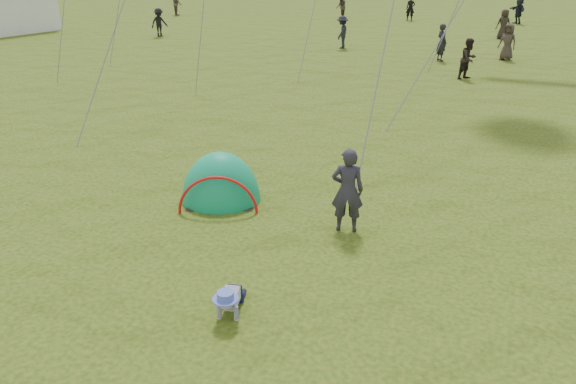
% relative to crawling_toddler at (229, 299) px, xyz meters
% --- Properties ---
extents(ground, '(140.00, 140.00, 0.00)m').
position_rel_crawling_toddler_xyz_m(ground, '(-0.73, 0.55, -0.27)').
color(ground, '#1E3C0B').
extents(crawling_toddler, '(0.64, 0.80, 0.55)m').
position_rel_crawling_toddler_xyz_m(crawling_toddler, '(0.00, 0.00, 0.00)').
color(crawling_toddler, black).
rests_on(crawling_toddler, ground).
extents(popup_tent, '(2.11, 1.94, 2.23)m').
position_rel_crawling_toddler_xyz_m(popup_tent, '(-2.00, 3.64, -0.27)').
color(popup_tent, '#13846C').
rests_on(popup_tent, ground).
extents(standing_adult, '(0.71, 0.56, 1.71)m').
position_rel_crawling_toddler_xyz_m(standing_adult, '(0.92, 3.28, 0.58)').
color(standing_adult, '#26242F').
rests_on(standing_adult, ground).
extents(crowd_person_0, '(0.67, 0.50, 1.66)m').
position_rel_crawling_toddler_xyz_m(crowd_person_0, '(-3.29, 35.42, 0.56)').
color(crowd_person_0, black).
rests_on(crowd_person_0, ground).
extents(crowd_person_1, '(0.96, 1.04, 1.73)m').
position_rel_crawling_toddler_xyz_m(crowd_person_1, '(-8.04, 34.31, 0.59)').
color(crowd_person_1, '#392E27').
rests_on(crowd_person_1, ground).
extents(crowd_person_5, '(1.26, 1.65, 1.74)m').
position_rel_crawling_toddler_xyz_m(crowd_person_5, '(3.84, 36.36, 0.59)').
color(crowd_person_5, black).
rests_on(crowd_person_5, ground).
extents(crowd_person_6, '(0.71, 0.74, 1.70)m').
position_rel_crawling_toddler_xyz_m(crowd_person_6, '(0.54, 21.31, 0.58)').
color(crowd_person_6, black).
rests_on(crowd_person_6, ground).
extents(crowd_person_7, '(0.96, 1.01, 1.64)m').
position_rel_crawling_toddler_xyz_m(crowd_person_7, '(2.03, 17.82, 0.55)').
color(crowd_person_7, black).
rests_on(crowd_person_7, ground).
extents(crowd_person_9, '(1.01, 1.19, 1.60)m').
position_rel_crawling_toddler_xyz_m(crowd_person_9, '(-15.91, 22.95, 0.53)').
color(crowd_person_9, black).
rests_on(crowd_person_9, ground).
extents(crowd_person_10, '(0.95, 0.80, 1.65)m').
position_rel_crawling_toddler_xyz_m(crowd_person_10, '(3.07, 29.21, 0.55)').
color(crowd_person_10, black).
rests_on(crowd_person_10, ground).
extents(crowd_person_13, '(1.00, 1.01, 1.64)m').
position_rel_crawling_toddler_xyz_m(crowd_person_13, '(-20.36, 32.32, 0.55)').
color(crowd_person_13, '#463930').
rests_on(crowd_person_13, ground).
extents(crowd_person_15, '(0.62, 1.08, 1.66)m').
position_rel_crawling_toddler_xyz_m(crowd_person_15, '(-4.74, 22.90, 0.56)').
color(crowd_person_15, black).
rests_on(crowd_person_15, ground).
extents(crowd_person_16, '(0.97, 0.83, 1.69)m').
position_rel_crawling_toddler_xyz_m(crowd_person_16, '(3.43, 22.66, 0.57)').
color(crowd_person_16, '#382F27').
rests_on(crowd_person_16, ground).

